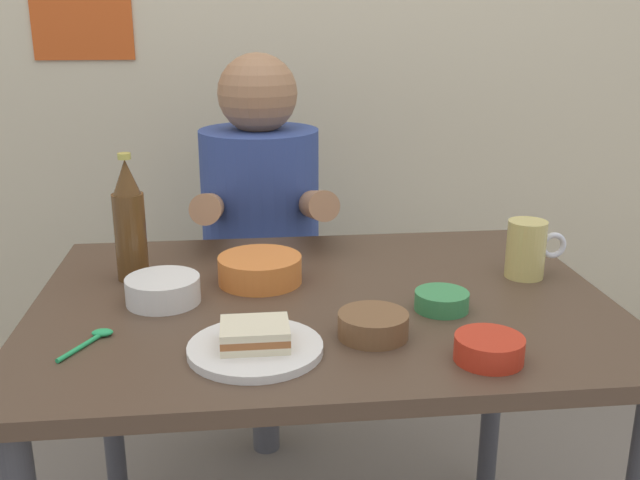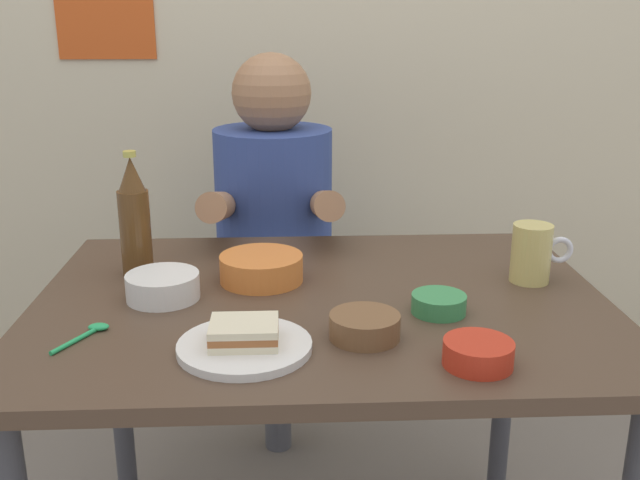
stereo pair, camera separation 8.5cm
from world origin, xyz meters
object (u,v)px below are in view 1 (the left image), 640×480
stool (264,343)px  beer_mug (527,249)px  person_seated (261,205)px  beer_bottle (130,223)px  dining_table (323,341)px  plate_orange (255,348)px  sandwich (255,334)px  dip_bowl_green (442,300)px

stool → beer_mug: bearing=-46.6°
person_seated → beer_bottle: 0.56m
dining_table → plate_orange: size_ratio=5.00×
sandwich → beer_mug: bearing=27.2°
person_seated → dip_bowl_green: bearing=-66.3°
sandwich → dip_bowl_green: size_ratio=1.10×
plate_orange → dip_bowl_green: 0.37m
stool → dip_bowl_green: bearing=-66.6°
dining_table → beer_mug: 0.46m
person_seated → sandwich: 0.84m
plate_orange → beer_bottle: bearing=123.0°
beer_bottle → beer_mug: bearing=-5.6°
beer_mug → beer_bottle: size_ratio=0.48×
dining_table → stool: size_ratio=2.44×
person_seated → beer_bottle: size_ratio=2.75×
plate_orange → beer_mug: bearing=27.2°
dining_table → sandwich: bearing=-121.1°
person_seated → dip_bowl_green: person_seated is taller
beer_bottle → dip_bowl_green: (0.59, -0.23, -0.10)m
beer_mug → dip_bowl_green: (-0.22, -0.15, -0.04)m
stool → plate_orange: plate_orange is taller
plate_orange → beer_bottle: (-0.24, 0.37, 0.11)m
sandwich → beer_bottle: (-0.24, 0.37, 0.09)m
person_seated → sandwich: person_seated is taller
person_seated → beer_mug: bearing=-46.1°
dining_table → beer_mug: bearing=8.8°
dining_table → plate_orange: bearing=-121.1°
dining_table → plate_orange: plate_orange is taller
person_seated → plate_orange: size_ratio=3.27×
dining_table → beer_bottle: size_ratio=4.20×
dining_table → beer_bottle: beer_bottle is taller
person_seated → dip_bowl_green: size_ratio=7.19×
stool → person_seated: size_ratio=0.63×
person_seated → plate_orange: 0.84m
sandwich → person_seated: bearing=87.5°
sandwich → plate_orange: bearing=180.0°
sandwich → beer_mug: size_ratio=0.87×
beer_mug → dining_table: bearing=-171.2°
plate_orange → dining_table: bearing=58.9°
sandwich → dip_bowl_green: 0.37m
dining_table → beer_bottle: 0.46m
dining_table → stool: (-0.10, 0.63, -0.30)m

